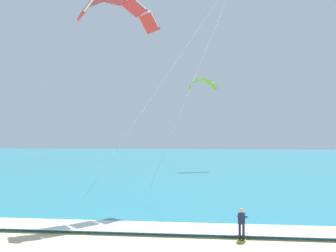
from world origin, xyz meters
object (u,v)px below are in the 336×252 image
Objects in this scene: kite_primary at (119,8)px; kite_distant at (203,82)px; kitesurfer at (242,222)px; surfboard at (242,240)px.

kite_primary is 3.27× the size of kite_distant.
kite_distant reaches higher than kitesurfer.
surfboard is at bearing -103.97° from kitesurfer.
kitesurfer is 43.77m from kite_distant.
kitesurfer reaches higher than surfboard.
kite_primary is at bearing -98.73° from kite_distant.
kite_distant is at bearing 94.81° from surfboard.
surfboard is 44.05m from kite_distant.
surfboard is 0.91m from kitesurfer.
kite_primary is at bearing 136.09° from surfboard.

